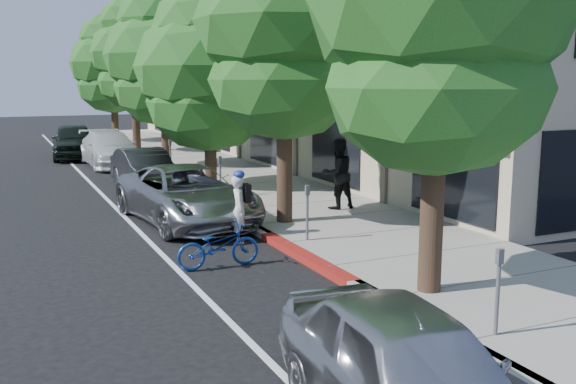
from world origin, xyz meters
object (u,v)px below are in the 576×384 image
street_tree_2 (209,70)px  dark_sedan (145,169)px  street_tree_5 (112,64)px  cyclist (239,209)px  white_pickup (110,149)px  street_tree_3 (163,57)px  silver_suv (187,195)px  dark_suv_far (74,141)px  street_tree_0 (440,9)px  street_tree_4 (133,55)px  street_tree_1 (284,26)px  bicycle (218,246)px  near_car_a (409,375)px  pedestrian (338,174)px

street_tree_2 → dark_sedan: (-1.96, 1.25, -3.36)m
street_tree_5 → cyclist: street_tree_5 is taller
cyclist → white_pickup: cyclist is taller
street_tree_3 → white_pickup: street_tree_3 is taller
silver_suv → dark_suv_far: 16.03m
street_tree_5 → dark_suv_far: bearing=-115.5°
white_pickup → street_tree_5: bearing=76.8°
street_tree_0 → street_tree_4: bearing=90.0°
cyclist → silver_suv: size_ratio=0.29×
dark_sedan → cyclist: bearing=-90.5°
street_tree_1 → bicycle: street_tree_1 is taller
street_tree_3 → street_tree_5: bearing=90.0°
street_tree_4 → silver_suv: 17.15m
bicycle → dark_suv_far: (-0.40, 20.22, 0.38)m
street_tree_2 → near_car_a: (-2.92, -15.50, -3.33)m
near_car_a → pedestrian: pedestrian is taller
street_tree_4 → cyclist: (-1.60, -19.00, -4.13)m
street_tree_2 → dark_sedan: 4.09m
street_tree_2 → pedestrian: street_tree_2 is taller
street_tree_2 → dark_suv_far: 12.34m
dark_suv_far → pedestrian: 17.40m
street_tree_4 → street_tree_0: bearing=-90.0°
street_tree_0 → pedestrian: street_tree_0 is taller
silver_suv → dark_sedan: size_ratio=1.29×
pedestrian → street_tree_3: bearing=-83.6°
street_tree_2 → near_car_a: size_ratio=1.61×
silver_suv → street_tree_1: bearing=-40.9°
street_tree_0 → pedestrian: bearing=73.5°
street_tree_4 → street_tree_5: (-0.00, 6.00, -0.33)m
street_tree_0 → street_tree_5: 30.00m
street_tree_2 → cyclist: size_ratio=4.33×
street_tree_3 → dark_suv_far: size_ratio=1.56×
cyclist → near_car_a: size_ratio=0.37×
silver_suv → pedestrian: 4.23m
street_tree_2 → street_tree_5: street_tree_5 is taller
street_tree_2 → street_tree_5: size_ratio=0.91×
near_car_a → silver_suv: bearing=90.9°
street_tree_3 → bicycle: bearing=-100.4°
street_tree_1 → street_tree_2: (0.00, 6.00, -0.96)m
cyclist → near_car_a: (-1.32, -8.50, -0.06)m
street_tree_4 → dark_suv_far: 5.15m
street_tree_4 → bicycle: bearing=-97.4°
bicycle → dark_suv_far: 20.23m
street_tree_4 → bicycle: street_tree_4 is taller
street_tree_4 → street_tree_2: bearing=-90.0°
street_tree_1 → dark_sedan: (-1.96, 7.25, -4.32)m
street_tree_1 → silver_suv: bearing=144.8°
street_tree_1 → street_tree_0: bearing=-90.0°
street_tree_4 → street_tree_5: bearing=90.0°
street_tree_0 → street_tree_3: 18.00m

